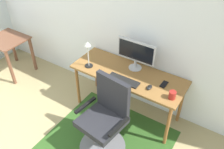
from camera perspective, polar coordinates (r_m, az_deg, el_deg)
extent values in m
cube|color=silver|center=(3.35, 3.40, 12.90)|extent=(6.00, 0.10, 2.60)
cube|color=#2C521E|center=(3.37, -1.22, -15.73)|extent=(1.55, 1.41, 0.01)
cube|color=olive|center=(3.28, 3.84, 0.09)|extent=(1.56, 0.59, 0.03)
cylinder|color=#93592D|center=(3.68, -8.07, -2.55)|extent=(0.04, 0.04, 0.69)
cylinder|color=#93592D|center=(3.17, 13.01, -11.69)|extent=(0.04, 0.04, 0.69)
cylinder|color=#93592D|center=(3.97, -3.77, 1.17)|extent=(0.04, 0.04, 0.69)
cylinder|color=#93592D|center=(3.50, 15.95, -6.54)|extent=(0.04, 0.04, 0.69)
cylinder|color=#B2B2B7|center=(3.37, 5.46, 1.63)|extent=(0.18, 0.18, 0.01)
cylinder|color=#B2B2B7|center=(3.33, 5.53, 2.56)|extent=(0.04, 0.04, 0.12)
cube|color=#B7B7BC|center=(3.22, 5.75, 5.53)|extent=(0.54, 0.04, 0.29)
cube|color=black|center=(3.20, 5.58, 5.37)|extent=(0.50, 0.00, 0.25)
cube|color=black|center=(3.13, 2.73, -1.33)|extent=(0.43, 0.13, 0.02)
ellipsoid|color=black|center=(3.04, 8.78, -3.01)|extent=(0.06, 0.10, 0.03)
cylinder|color=#A1231D|center=(2.94, 14.03, -4.72)|extent=(0.09, 0.09, 0.10)
cube|color=black|center=(3.14, 12.17, -2.27)|extent=(0.07, 0.14, 0.01)
cylinder|color=black|center=(3.40, -5.46, 2.08)|extent=(0.11, 0.11, 0.01)
cylinder|color=beige|center=(3.31, -5.63, 4.43)|extent=(0.02, 0.02, 0.32)
cone|color=beige|center=(3.21, -5.83, 7.25)|extent=(0.09, 0.09, 0.06)
cylinder|color=slate|center=(3.30, -2.23, -16.67)|extent=(0.60, 0.60, 0.05)
cylinder|color=slate|center=(3.11, -2.34, -14.13)|extent=(0.06, 0.06, 0.43)
cube|color=#232328|center=(2.92, -2.47, -11.07)|extent=(0.54, 0.54, 0.08)
cube|color=#232328|center=(2.82, 0.24, -4.78)|extent=(0.46, 0.12, 0.49)
cube|color=black|center=(2.96, -6.31, -7.18)|extent=(0.08, 0.34, 0.03)
cube|color=black|center=(2.72, 1.65, -12.20)|extent=(0.08, 0.34, 0.03)
cube|color=brown|center=(4.50, -23.61, 7.60)|extent=(0.62, 0.57, 0.02)
cube|color=brown|center=(4.36, -22.81, 1.43)|extent=(0.04, 0.04, 0.66)
cube|color=brown|center=(4.98, -22.37, 6.25)|extent=(0.04, 0.04, 0.66)
cube|color=brown|center=(4.59, -18.17, 4.52)|extent=(0.04, 0.04, 0.66)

